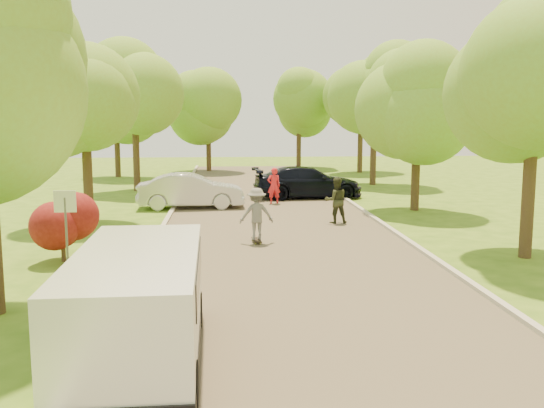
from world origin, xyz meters
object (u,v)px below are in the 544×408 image
object	(u,v)px
longboard	(257,240)
dark_sedan	(307,182)
silver_sedan	(191,191)
person_striped	(274,186)
minivan	(138,305)
street_sign	(66,215)
skateboarder	(256,214)
person_olive	(336,200)

from	to	relation	value
longboard	dark_sedan	bearing A→B (deg)	-110.86
longboard	silver_sedan	bearing A→B (deg)	-76.80
person_striped	minivan	bearing A→B (deg)	70.09
street_sign	minivan	bearing A→B (deg)	-65.78
street_sign	skateboarder	distance (m)	6.21
dark_sedan	longboard	size ratio (longest dim) A/B	6.20
minivan	silver_sedan	xyz separation A→B (m)	(-0.10, 17.13, -0.21)
silver_sedan	person_striped	world-z (taller)	person_striped
person_striped	longboard	bearing A→B (deg)	73.33
skateboarder	person_striped	world-z (taller)	skateboarder
silver_sedan	person_olive	size ratio (longest dim) A/B	2.66
skateboarder	person_striped	bearing A→B (deg)	-102.91
skateboarder	dark_sedan	bearing A→B (deg)	-110.86
silver_sedan	longboard	bearing A→B (deg)	-163.88
person_striped	dark_sedan	bearing A→B (deg)	-141.87
street_sign	silver_sedan	xyz separation A→B (m)	(2.50, 11.35, -0.79)
longboard	skateboarder	xyz separation A→B (m)	(-0.00, 0.00, 0.85)
silver_sedan	person_striped	xyz separation A→B (m)	(3.76, 1.02, 0.07)
dark_sedan	person_olive	world-z (taller)	person_olive
minivan	longboard	distance (m)	9.74
longboard	person_olive	distance (m)	4.72
longboard	person_striped	bearing A→B (deg)	-102.91
silver_sedan	longboard	xyz separation A→B (m)	(2.51, -7.74, -0.68)
skateboarder	person_olive	world-z (taller)	skateboarder
dark_sedan	longboard	distance (m)	11.16
minivan	skateboarder	world-z (taller)	minivan
silver_sedan	dark_sedan	bearing A→B (deg)	-63.93
minivan	longboard	xyz separation A→B (m)	(2.41, 9.39, -0.89)
longboard	person_olive	world-z (taller)	person_olive
street_sign	skateboarder	world-z (taller)	street_sign
longboard	person_olive	size ratio (longest dim) A/B	0.50
street_sign	minivan	world-z (taller)	street_sign
silver_sedan	skateboarder	size ratio (longest dim) A/B	2.80
street_sign	person_striped	world-z (taller)	street_sign
silver_sedan	skateboarder	bearing A→B (deg)	-163.88
skateboarder	person_olive	xyz separation A→B (m)	(3.19, 3.39, -0.07)
minivan	dark_sedan	xyz separation A→B (m)	(5.50, 20.09, -0.20)
dark_sedan	skateboarder	world-z (taller)	skateboarder
street_sign	longboard	xyz separation A→B (m)	(5.01, 3.61, -1.47)
longboard	person_striped	world-z (taller)	person_striped
person_olive	street_sign	bearing A→B (deg)	38.11
street_sign	dark_sedan	bearing A→B (deg)	60.50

